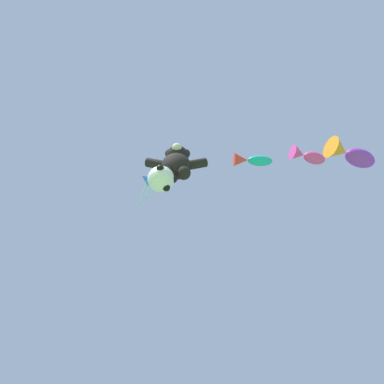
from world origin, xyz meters
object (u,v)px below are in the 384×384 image
teddy_bear_kite (177,163)px  diamond_kite (148,184)px  fish_kite_teal (251,160)px  fish_kite_violet (350,154)px  fish_kite_magenta (307,155)px  soccer_ball_kite (162,179)px

teddy_bear_kite → diamond_kite: bearing=123.7°
fish_kite_teal → fish_kite_violet: fish_kite_violet is taller
teddy_bear_kite → diamond_kite: size_ratio=0.83×
fish_kite_teal → fish_kite_magenta: fish_kite_magenta is taller
diamond_kite → fish_kite_teal: bearing=-22.0°
soccer_ball_kite → fish_kite_magenta: fish_kite_magenta is taller
fish_kite_teal → fish_kite_magenta: size_ratio=1.03×
fish_kite_magenta → fish_kite_violet: 2.04m
fish_kite_teal → fish_kite_violet: (4.39, -0.06, 0.60)m
fish_kite_magenta → fish_kite_violet: (2.01, 0.06, 0.38)m
fish_kite_magenta → diamond_kite: diamond_kite is taller
fish_kite_magenta → diamond_kite: size_ratio=0.57×
soccer_ball_kite → diamond_kite: (-1.18, 2.41, 4.61)m
fish_kite_magenta → fish_kite_violet: bearing=1.6°
soccer_ball_kite → diamond_kite: diamond_kite is taller
fish_kite_teal → diamond_kite: size_ratio=0.59×
soccer_ball_kite → fish_kite_violet: size_ratio=0.40×
fish_kite_teal → teddy_bear_kite: bearing=-169.8°
fish_kite_magenta → diamond_kite: 7.37m
soccer_ball_kite → diamond_kite: size_ratio=0.34×
teddy_bear_kite → fish_kite_violet: size_ratio=0.97×
teddy_bear_kite → fish_kite_magenta: 5.71m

